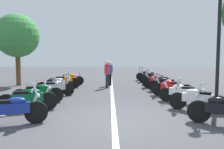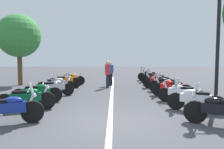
{
  "view_description": "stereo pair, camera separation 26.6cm",
  "coord_description": "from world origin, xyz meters",
  "views": [
    {
      "loc": [
        -6.57,
        0.14,
        1.98
      ],
      "look_at": [
        5.69,
        0.0,
        1.0
      ],
      "focal_mm": 34.54,
      "sensor_mm": 36.0,
      "label": 1
    },
    {
      "loc": [
        -6.57,
        -0.13,
        1.98
      ],
      "look_at": [
        5.69,
        0.0,
        1.0
      ],
      "focal_mm": 34.54,
      "sensor_mm": 36.0,
      "label": 2
    }
  ],
  "objects": [
    {
      "name": "motorcycle_left_row_3",
      "position": [
        4.22,
        2.9,
        0.46
      ],
      "size": [
        1.03,
        1.91,
        1.21
      ],
      "rotation": [
        0.0,
        0.0,
        -1.14
      ],
      "color": "black",
      "rests_on": "ground_plane"
    },
    {
      "name": "motorcycle_right_row_0",
      "position": [
        -0.48,
        -3.14,
        0.48
      ],
      "size": [
        1.09,
        1.86,
        1.23
      ],
      "rotation": [
        0.0,
        0.0,
        1.08
      ],
      "color": "black",
      "rests_on": "ground_plane"
    },
    {
      "name": "motorcycle_right_row_4",
      "position": [
        5.57,
        -3.03,
        0.46
      ],
      "size": [
        1.01,
        1.88,
        1.0
      ],
      "rotation": [
        0.0,
        0.0,
        1.15
      ],
      "color": "black",
      "rests_on": "ground_plane"
    },
    {
      "name": "motorcycle_right_row_5",
      "position": [
        7.02,
        -2.92,
        0.47
      ],
      "size": [
        1.05,
        1.9,
        1.22
      ],
      "rotation": [
        0.0,
        0.0,
        1.12
      ],
      "color": "black",
      "rests_on": "ground_plane"
    },
    {
      "name": "motorcycle_left_row_0",
      "position": [
        -0.4,
        3.0,
        0.48
      ],
      "size": [
        0.87,
        2.05,
        1.22
      ],
      "rotation": [
        0.0,
        0.0,
        -1.27
      ],
      "color": "black",
      "rests_on": "ground_plane"
    },
    {
      "name": "roadside_tree_1",
      "position": [
        8.62,
        6.57,
        3.47
      ],
      "size": [
        3.01,
        3.01,
        4.99
      ],
      "color": "brown",
      "rests_on": "ground_plane"
    },
    {
      "name": "motorcycle_right_row_1",
      "position": [
        1.19,
        -3.06,
        0.47
      ],
      "size": [
        1.12,
        1.87,
        1.21
      ],
      "rotation": [
        0.0,
        0.0,
        1.07
      ],
      "color": "black",
      "rests_on": "ground_plane"
    },
    {
      "name": "motorcycle_left_row_2",
      "position": [
        2.57,
        3.17,
        0.47
      ],
      "size": [
        0.88,
        2.07,
        1.22
      ],
      "rotation": [
        0.0,
        0.0,
        -1.26
      ],
      "color": "black",
      "rests_on": "ground_plane"
    },
    {
      "name": "traffic_cone_0",
      "position": [
        4.83,
        4.5,
        0.29
      ],
      "size": [
        0.36,
        0.36,
        0.61
      ],
      "color": "orange",
      "rests_on": "ground_plane"
    },
    {
      "name": "motorcycle_right_row_6",
      "position": [
        8.68,
        -3.15,
        0.46
      ],
      "size": [
        1.23,
        1.78,
        1.2
      ],
      "rotation": [
        0.0,
        0.0,
        0.99
      ],
      "color": "black",
      "rests_on": "ground_plane"
    },
    {
      "name": "motorcycle_right_row_7",
      "position": [
        10.11,
        -3.05,
        0.47
      ],
      "size": [
        1.04,
        1.9,
        1.21
      ],
      "rotation": [
        0.0,
        0.0,
        1.13
      ],
      "color": "black",
      "rests_on": "ground_plane"
    },
    {
      "name": "traffic_cone_1",
      "position": [
        6.38,
        4.47,
        0.29
      ],
      "size": [
        0.36,
        0.36,
        0.61
      ],
      "color": "orange",
      "rests_on": "ground_plane"
    },
    {
      "name": "motorcycle_right_row_2",
      "position": [
        2.62,
        -3.01,
        0.45
      ],
      "size": [
        1.26,
        1.84,
        0.99
      ],
      "rotation": [
        0.0,
        0.0,
        1.0
      ],
      "color": "black",
      "rests_on": "ground_plane"
    },
    {
      "name": "bystander_0",
      "position": [
        8.4,
        0.14,
        0.99
      ],
      "size": [
        0.36,
        0.44,
        1.69
      ],
      "rotation": [
        0.0,
        0.0,
        0.67
      ],
      "color": "black",
      "rests_on": "ground_plane"
    },
    {
      "name": "motorcycle_right_row_8",
      "position": [
        11.51,
        -3.05,
        0.47
      ],
      "size": [
        1.21,
        1.86,
        1.22
      ],
      "rotation": [
        0.0,
        0.0,
        1.02
      ],
      "color": "black",
      "rests_on": "ground_plane"
    },
    {
      "name": "ground_plane",
      "position": [
        0.0,
        0.0,
        0.0
      ],
      "size": [
        80.0,
        80.0,
        0.0
      ],
      "primitive_type": "plane",
      "color": "#424247"
    },
    {
      "name": "motorcycle_left_row_5",
      "position": [
        7.16,
        3.06,
        0.47
      ],
      "size": [
        0.72,
        2.08,
        1.01
      ],
      "rotation": [
        0.0,
        0.0,
        -1.36
      ],
      "color": "black",
      "rests_on": "ground_plane"
    },
    {
      "name": "motorcycle_left_row_1",
      "position": [
        1.25,
        3.12,
        0.47
      ],
      "size": [
        0.88,
        2.07,
        1.02
      ],
      "rotation": [
        0.0,
        0.0,
        -1.26
      ],
      "color": "black",
      "rests_on": "ground_plane"
    },
    {
      "name": "motorcycle_left_row_4",
      "position": [
        5.56,
        3.17,
        0.46
      ],
      "size": [
        1.06,
        1.97,
        1.2
      ],
      "rotation": [
        0.0,
        0.0,
        -1.14
      ],
      "color": "black",
      "rests_on": "ground_plane"
    },
    {
      "name": "street_lamp_twin_globe",
      "position": [
        2.27,
        -4.33,
        3.39
      ],
      "size": [
        0.32,
        1.22,
        4.97
      ],
      "color": "black",
      "rests_on": "ground_plane"
    },
    {
      "name": "motorcycle_right_row_3",
      "position": [
        4.13,
        -2.96,
        0.48
      ],
      "size": [
        1.14,
        1.89,
        1.22
      ],
      "rotation": [
        0.0,
        0.0,
        1.07
      ],
      "color": "black",
      "rests_on": "ground_plane"
    },
    {
      "name": "bystander_1",
      "position": [
        7.22,
        0.31,
        1.04
      ],
      "size": [
        0.52,
        0.32,
        1.77
      ],
      "rotation": [
        0.0,
        0.0,
        1.34
      ],
      "color": "#1E2338",
      "rests_on": "ground_plane"
    },
    {
      "name": "lane_centre_stripe",
      "position": [
        4.86,
        0.0,
        0.0
      ],
      "size": [
        20.95,
        0.16,
        0.01
      ],
      "primitive_type": "cube",
      "color": "beige",
      "rests_on": "ground_plane"
    },
    {
      "name": "motorcycle_left_row_6",
      "position": [
        8.68,
        2.98,
        0.46
      ],
      "size": [
        0.78,
        2.01,
        1.0
      ],
      "rotation": [
        0.0,
        0.0,
        -1.32
      ],
      "color": "black",
      "rests_on": "ground_plane"
    }
  ]
}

